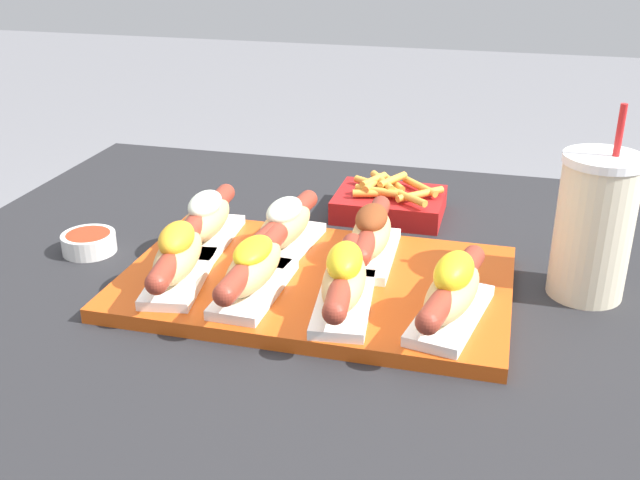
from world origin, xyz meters
The scene contains 11 objects.
serving_tray centered at (-0.02, 0.01, 0.72)m, with size 0.47×0.30×0.02m.
hot_dog_0 centered at (-0.18, -0.05, 0.76)m, with size 0.08×0.20×0.07m.
hot_dog_1 centered at (-0.08, -0.06, 0.76)m, with size 0.06×0.20×0.07m.
hot_dog_2 centered at (0.03, -0.06, 0.76)m, with size 0.08×0.20×0.08m.
hot_dog_3 centered at (0.15, -0.06, 0.76)m, with size 0.09×0.19×0.08m.
hot_dog_4 centered at (-0.19, 0.06, 0.76)m, with size 0.07×0.20×0.07m.
hot_dog_5 centered at (-0.08, 0.07, 0.76)m, with size 0.08×0.20×0.07m.
hot_dog_6 centered at (0.04, 0.07, 0.76)m, with size 0.07×0.20×0.07m.
sauce_bowl centered at (-0.35, 0.03, 0.73)m, with size 0.07×0.07×0.03m.
drink_cup centered at (0.30, 0.08, 0.80)m, with size 0.09×0.09×0.24m.
fries_basket centered at (0.03, 0.27, 0.73)m, with size 0.16×0.13×0.06m.
Camera 1 is at (0.20, -0.79, 1.14)m, focal length 42.00 mm.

